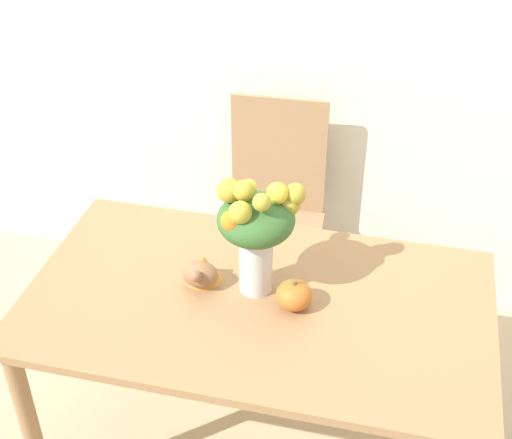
% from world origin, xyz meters
% --- Properties ---
extents(dining_table, '(1.45, 0.82, 0.74)m').
position_xyz_m(dining_table, '(0.00, 0.00, 0.64)').
color(dining_table, '#9E754C').
rests_on(dining_table, ground_plane).
extents(flower_vase, '(0.26, 0.25, 0.40)m').
position_xyz_m(flower_vase, '(-0.01, 0.05, 0.98)').
color(flower_vase, silver).
rests_on(flower_vase, dining_table).
extents(pumpkin, '(0.11, 0.11, 0.10)m').
position_xyz_m(pumpkin, '(0.12, -0.01, 0.79)').
color(pumpkin, orange).
rests_on(pumpkin, dining_table).
extents(turkey_figurine, '(0.12, 0.16, 0.09)m').
position_xyz_m(turkey_figurine, '(-0.19, 0.04, 0.79)').
color(turkey_figurine, '#936642').
rests_on(turkey_figurine, dining_table).
extents(dining_chair_near_window, '(0.44, 0.44, 1.00)m').
position_xyz_m(dining_chair_near_window, '(-0.12, 0.78, 0.51)').
color(dining_chair_near_window, '#9E7A56').
rests_on(dining_chair_near_window, ground_plane).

